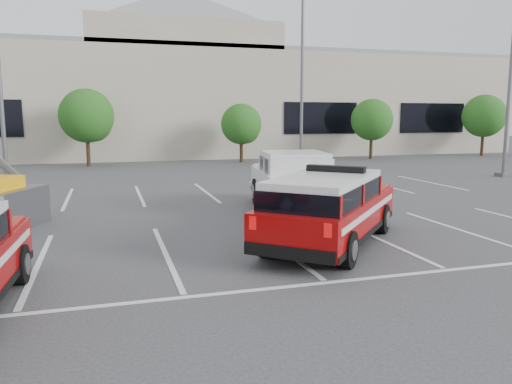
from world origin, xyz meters
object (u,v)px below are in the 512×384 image
convention_building (155,97)px  light_pole_mid (302,80)px  fire_chief_suv (329,214)px  tree_mid_left (88,118)px  white_pickup (297,190)px  tree_right (373,121)px  light_pole_right (510,75)px  tree_mid_right (242,126)px  tree_far_right (484,117)px

convention_building → light_pole_mid: (6.82, -15.86, 0.47)m
fire_chief_suv → light_pole_mid: bearing=112.9°
tree_mid_left → white_pickup: 19.80m
tree_right → light_pole_right: 12.32m
tree_mid_left → fire_chief_suv: bearing=-74.6°
tree_right → fire_chief_suv: size_ratio=0.83×
light_pole_mid → light_pole_right: same height
tree_mid_right → fire_chief_suv: tree_mid_right is taller
tree_right → fire_chief_suv: bearing=-121.8°
tree_right → white_pickup: bearing=-125.5°
light_pole_mid → fire_chief_suv: 17.82m
tree_far_right → convention_building: bearing=158.5°
tree_far_right → white_pickup: bearing=-141.5°
convention_building → fire_chief_suv: bearing=-88.1°
white_pickup → convention_building: bearing=102.7°
convention_building → light_pole_mid: convention_building is taller
convention_building → tree_right: bearing=-33.4°
tree_mid_left → tree_right: tree_mid_left is taller
tree_mid_right → fire_chief_suv: 22.72m
tree_right → light_pole_mid: size_ratio=0.43×
convention_building → fire_chief_suv: (1.05, -32.14, -3.94)m
tree_right → tree_far_right: (10.00, 0.00, 0.27)m
light_pole_right → tree_far_right: bearing=53.0°
light_pole_right → white_pickup: bearing=-155.6°
convention_building → tree_right: size_ratio=13.58×
tree_mid_right → tree_right: (10.00, 0.00, 0.27)m
tree_mid_left → fire_chief_suv: size_ratio=0.91×
tree_mid_right → light_pole_right: bearing=-47.8°
convention_building → tree_far_right: bearing=-21.5°
tree_right → white_pickup: size_ratio=0.66×
tree_mid_left → tree_mid_right: tree_mid_left is taller
tree_mid_right → tree_far_right: 20.01m
white_pickup → tree_mid_left: bearing=119.5°
tree_mid_right → light_pole_mid: bearing=-72.5°
tree_right → tree_mid_left: bearing=180.0°
convention_building → white_pickup: (1.73, -28.26, -3.93)m
light_pole_right → fire_chief_suv: (-14.77, -10.28, -4.40)m
tree_mid_right → tree_right: 10.00m
tree_right → light_pole_right: light_pole_right is taller
tree_right → light_pole_right: (0.91, -12.05, 2.41)m
tree_right → light_pole_right: size_ratio=0.43×
convention_building → light_pole_right: size_ratio=5.86×
tree_mid_right → tree_far_right: size_ratio=0.82×
fire_chief_suv → white_pickup: bearing=122.3°
light_pole_right → tree_mid_right: bearing=132.2°
light_pole_mid → light_pole_right: (9.00, -6.00, 0.00)m
convention_building → tree_mid_left: convention_building is taller
fire_chief_suv → white_pickup: 3.94m
convention_building → tree_mid_left: bearing=-117.4°
tree_mid_left → light_pole_right: light_pole_right is taller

